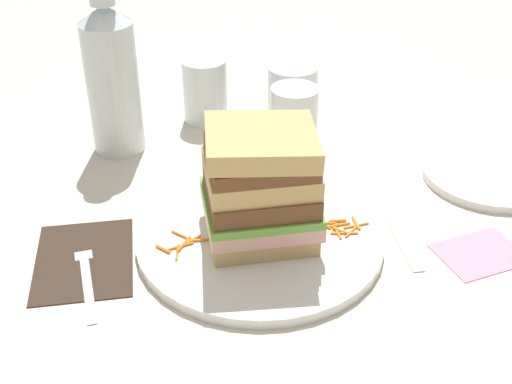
{
  "coord_description": "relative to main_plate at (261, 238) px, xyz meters",
  "views": [
    {
      "loc": [
        -0.12,
        -0.64,
        0.48
      ],
      "look_at": [
        0.0,
        0.02,
        0.05
      ],
      "focal_mm": 46.79,
      "sensor_mm": 36.0,
      "label": 1
    }
  ],
  "objects": [
    {
      "name": "juice_glass",
      "position": [
        0.09,
        0.23,
        0.03
      ],
      "size": [
        0.07,
        0.07,
        0.09
      ],
      "color": "white",
      "rests_on": "ground_plane"
    },
    {
      "name": "carrot_shred_1",
      "position": [
        -0.09,
        -0.01,
        0.01
      ],
      "size": [
        0.02,
        0.03,
        0.0
      ],
      "primitive_type": "cylinder",
      "rotation": [
        0.0,
        1.57,
        4.11
      ],
      "color": "orange",
      "rests_on": "main_plate"
    },
    {
      "name": "carrot_shred_10",
      "position": [
        0.1,
        0.01,
        0.01
      ],
      "size": [
        0.02,
        0.01,
        0.0
      ],
      "primitive_type": "cylinder",
      "rotation": [
        0.0,
        1.57,
        3.07
      ],
      "color": "orange",
      "rests_on": "main_plate"
    },
    {
      "name": "carrot_shred_7",
      "position": [
        0.09,
        -0.01,
        0.01
      ],
      "size": [
        0.02,
        0.02,
        0.0
      ],
      "primitive_type": "cylinder",
      "rotation": [
        0.0,
        1.57,
        5.53
      ],
      "color": "orange",
      "rests_on": "main_plate"
    },
    {
      "name": "fork",
      "position": [
        -0.2,
        -0.02,
        -0.0
      ],
      "size": [
        0.03,
        0.17,
        0.0
      ],
      "color": "silver",
      "rests_on": "napkin_dark"
    },
    {
      "name": "carrot_shred_14",
      "position": [
        0.12,
        -0.0,
        0.01
      ],
      "size": [
        0.0,
        0.03,
        0.0
      ],
      "primitive_type": "cylinder",
      "rotation": [
        0.0,
        1.57,
        1.58
      ],
      "color": "orange",
      "rests_on": "main_plate"
    },
    {
      "name": "carrot_shred_5",
      "position": [
        -0.07,
        -0.0,
        0.01
      ],
      "size": [
        0.03,
        0.0,
        0.0
      ],
      "primitive_type": "cylinder",
      "rotation": [
        0.0,
        1.57,
        3.13
      ],
      "color": "orange",
      "rests_on": "main_plate"
    },
    {
      "name": "carrot_shred_15",
      "position": [
        0.11,
        -0.02,
        0.01
      ],
      "size": [
        0.02,
        0.02,
        0.0
      ],
      "primitive_type": "cylinder",
      "rotation": [
        0.0,
        1.57,
        3.91
      ],
      "color": "orange",
      "rests_on": "main_plate"
    },
    {
      "name": "carrot_shred_8",
      "position": [
        0.08,
        0.01,
        0.01
      ],
      "size": [
        0.01,
        0.03,
        0.0
      ],
      "primitive_type": "cylinder",
      "rotation": [
        0.0,
        1.57,
        1.98
      ],
      "color": "orange",
      "rests_on": "main_plate"
    },
    {
      "name": "carrot_shred_2",
      "position": [
        -0.1,
        -0.01,
        0.01
      ],
      "size": [
        0.03,
        0.01,
        0.0
      ],
      "primitive_type": "cylinder",
      "rotation": [
        0.0,
        1.57,
        0.23
      ],
      "color": "orange",
      "rests_on": "main_plate"
    },
    {
      "name": "carrot_shred_13",
      "position": [
        0.09,
        -0.0,
        0.01
      ],
      "size": [
        0.03,
        0.01,
        0.0
      ],
      "primitive_type": "cylinder",
      "rotation": [
        0.0,
        1.57,
        3.24
      ],
      "color": "orange",
      "rests_on": "main_plate"
    },
    {
      "name": "sandwich",
      "position": [
        -0.0,
        -0.0,
        0.07
      ],
      "size": [
        0.13,
        0.13,
        0.14
      ],
      "color": "tan",
      "rests_on": "main_plate"
    },
    {
      "name": "knife",
      "position": [
        0.17,
        0.01,
        -0.0
      ],
      "size": [
        0.03,
        0.2,
        0.0
      ],
      "color": "silver",
      "rests_on": "ground_plane"
    },
    {
      "name": "carrot_shred_4",
      "position": [
        -0.09,
        0.01,
        0.01
      ],
      "size": [
        0.02,
        0.02,
        0.0
      ],
      "primitive_type": "cylinder",
      "rotation": [
        0.0,
        1.57,
        5.48
      ],
      "color": "orange",
      "rests_on": "main_plate"
    },
    {
      "name": "ground_plane",
      "position": [
        -0.0,
        0.01,
        -0.01
      ],
      "size": [
        3.0,
        3.0,
        0.0
      ],
      "primitive_type": "plane",
      "color": "beige"
    },
    {
      "name": "water_bottle",
      "position": [
        -0.16,
        0.27,
        0.11
      ],
      "size": [
        0.07,
        0.07,
        0.25
      ],
      "color": "silver",
      "rests_on": "ground_plane"
    },
    {
      "name": "carrot_shred_11",
      "position": [
        0.08,
        0.0,
        0.01
      ],
      "size": [
        0.02,
        0.01,
        0.0
      ],
      "primitive_type": "cylinder",
      "rotation": [
        0.0,
        1.57,
        6.0
      ],
      "color": "orange",
      "rests_on": "main_plate"
    },
    {
      "name": "carrot_shred_12",
      "position": [
        0.12,
        -0.01,
        0.01
      ],
      "size": [
        0.03,
        0.01,
        0.0
      ],
      "primitive_type": "cylinder",
      "rotation": [
        0.0,
        1.57,
        3.28
      ],
      "color": "orange",
      "rests_on": "main_plate"
    },
    {
      "name": "carrot_shred_16",
      "position": [
        0.1,
        -0.02,
        0.01
      ],
      "size": [
        0.03,
        0.01,
        0.0
      ],
      "primitive_type": "cylinder",
      "rotation": [
        0.0,
        1.57,
        2.97
      ],
      "color": "orange",
      "rests_on": "main_plate"
    },
    {
      "name": "empty_tumbler_0",
      "position": [
        -0.02,
        0.34,
        0.04
      ],
      "size": [
        0.07,
        0.07,
        0.1
      ],
      "primitive_type": "cylinder",
      "color": "silver",
      "rests_on": "ground_plane"
    },
    {
      "name": "carrot_shred_9",
      "position": [
        0.09,
        -0.02,
        0.01
      ],
      "size": [
        0.0,
        0.02,
        0.0
      ],
      "primitive_type": "cylinder",
      "rotation": [
        0.0,
        1.57,
        1.59
      ],
      "color": "orange",
      "rests_on": "main_plate"
    },
    {
      "name": "carrot_shred_0",
      "position": [
        -0.1,
        -0.02,
        0.01
      ],
      "size": [
        0.01,
        0.03,
        0.0
      ],
      "primitive_type": "cylinder",
      "rotation": [
        0.0,
        1.57,
        1.41
      ],
      "color": "orange",
      "rests_on": "main_plate"
    },
    {
      "name": "carrot_shred_6",
      "position": [
        -0.12,
        -0.01,
        0.01
      ],
      "size": [
        0.02,
        0.02,
        0.0
      ],
      "primitive_type": "cylinder",
      "rotation": [
        0.0,
        1.57,
        5.44
      ],
      "color": "orange",
      "rests_on": "main_plate"
    },
    {
      "name": "carrot_shred_3",
      "position": [
        -0.08,
        0.0,
        0.01
      ],
      "size": [
        0.02,
        0.02,
        0.0
      ],
      "primitive_type": "cylinder",
      "rotation": [
        0.0,
        1.57,
        3.77
      ],
      "color": "orange",
      "rests_on": "main_plate"
    },
    {
      "name": "side_plate",
      "position": [
        0.34,
        0.09,
        -0.0
      ],
      "size": [
        0.18,
        0.18,
        0.01
      ],
      "primitive_type": "cylinder",
      "color": "white",
      "rests_on": "ground_plane"
    },
    {
      "name": "main_plate",
      "position": [
        0.0,
        0.0,
        0.0
      ],
      "size": [
        0.29,
        0.29,
        0.01
      ],
      "primitive_type": "cylinder",
      "color": "white",
      "rests_on": "ground_plane"
    },
    {
      "name": "napkin_dark",
      "position": [
        -0.21,
        0.01,
        -0.0
      ],
      "size": [
        0.11,
        0.15,
        0.0
      ],
      "primitive_type": "cube",
      "rotation": [
        0.0,
        0.0,
        -0.03
      ],
      "color": "#38281E",
      "rests_on": "ground_plane"
    },
    {
      "name": "napkin_pink",
      "position": [
        0.25,
        -0.07,
        -0.01
      ],
      "size": [
        0.11,
        0.09,
        0.0
      ],
      "primitive_type": "cube",
      "rotation": [
        0.0,
        0.0,
        0.19
      ],
      "color": "pink",
      "rests_on": "ground_plane"
    },
    {
      "name": "empty_tumbler_1",
      "position": [
        0.12,
        0.34,
        0.03
      ],
      "size": [
        0.08,
        0.08,
        0.08
      ],
      "primitive_type": "cylinder",
      "color": "silver",
      "rests_on": "ground_plane"
    }
  ]
}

